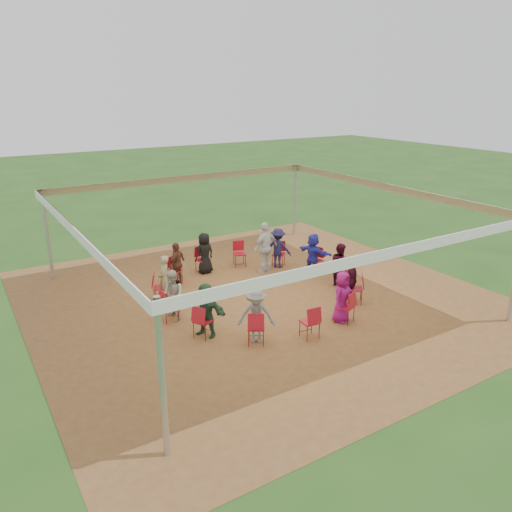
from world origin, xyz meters
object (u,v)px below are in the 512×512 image
chair_6 (161,287)px  person_seated_9 (342,297)px  person_seated_4 (177,264)px  person_seated_7 (206,310)px  chair_4 (203,260)px  person_seated_2 (278,248)px  person_seated_5 (164,279)px  person_seated_10 (352,280)px  chair_3 (239,254)px  laptop (335,267)px  chair_9 (256,327)px  chair_10 (310,322)px  chair_7 (169,306)px  chair_8 (203,321)px  chair_1 (315,260)px  cable_coil (253,298)px  chair_2 (279,254)px  chair_11 (345,307)px  standing_person (265,248)px  chair_5 (174,271)px  person_seated_8 (256,316)px  person_seated_1 (313,254)px  person_seated_6 (173,296)px  person_seated_0 (340,265)px  person_seated_3 (205,253)px  chair_12 (355,289)px  chair_0 (343,272)px

chair_6 → person_seated_9: bearing=69.7°
person_seated_4 → person_seated_7: 3.70m
chair_4 → person_seated_2: person_seated_2 is taller
person_seated_5 → person_seated_10: (4.65, -3.01, 0.00)m
chair_3 → person_seated_4: person_seated_4 is taller
laptop → chair_4: bearing=53.4°
chair_9 → person_seated_2: (3.61, 4.36, 0.27)m
chair_10 → person_seated_9: (1.33, 0.32, 0.27)m
chair_7 → chair_8: (0.37, -1.34, 0.00)m
person_seated_5 → laptop: 5.38m
chair_1 → cable_coil: 3.14m
chair_2 → chair_11: same height
standing_person → chair_2: bearing=-170.6°
chair_5 → person_seated_2: (3.76, -0.43, 0.27)m
person_seated_8 → person_seated_1: bearing=69.2°
person_seated_6 → chair_4: bearing=139.8°
chair_3 → person_seated_0: size_ratio=0.63×
person_seated_5 → person_seated_10: same height
person_seated_3 → person_seated_4: bearing=13.8°
chair_1 → person_seated_2: (-0.77, 1.13, 0.27)m
chair_11 → chair_12: (1.12, 0.83, 0.00)m
chair_11 → person_seated_1: (1.57, 3.44, 0.27)m
chair_7 → person_seated_10: size_ratio=0.63×
person_seated_6 → chair_1: bearing=97.1°
chair_9 → person_seated_6: person_seated_6 is taller
chair_0 → chair_3: same height
person_seated_7 → person_seated_4: bearing=138.5°
chair_3 → person_seated_1: 2.67m
person_seated_4 → chair_1: bearing=125.4°
chair_7 → chair_9: 2.71m
chair_12 → laptop: chair_12 is taller
chair_5 → chair_10: bearing=69.2°
chair_6 → chair_1: bearing=110.8°
person_seated_0 → person_seated_10: (-0.58, -1.20, 0.00)m
chair_12 → person_seated_0: bearing=18.7°
chair_7 → person_seated_6: person_seated_6 is taller
person_seated_4 → person_seated_10: (3.80, -4.04, 0.00)m
chair_3 → chair_10: (-1.21, -5.65, 0.00)m
chair_2 → person_seated_6: bearing=69.7°
chair_3 → person_seated_4: (-2.60, -0.50, 0.27)m
person_seated_5 → laptop: bearing=96.7°
chair_2 → chair_12: same height
chair_10 → person_seated_8: (-1.25, 0.56, 0.27)m
chair_5 → person_seated_7: 3.79m
chair_4 → chair_5: same height
person_seated_7 → standing_person: bearing=99.6°
chair_11 → person_seated_1: person_seated_1 is taller
chair_6 → person_seated_8: person_seated_8 is taller
person_seated_1 → person_seated_3: bearing=41.5°
chair_0 → person_seated_5: bearing=83.2°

